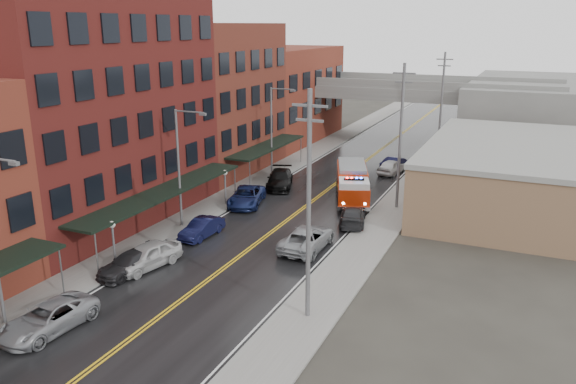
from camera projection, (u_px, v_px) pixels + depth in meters
The scene contains 31 objects.
road at pixel (294, 215), 45.60m from camera, with size 11.00×160.00×0.02m, color black.
sidewalk_left at pixel (217, 203), 48.41m from camera, with size 3.00×160.00×0.15m, color slate.
sidewalk_right at pixel (382, 227), 42.75m from camera, with size 3.00×160.00×0.15m, color slate.
curb_left at pixel (233, 205), 47.77m from camera, with size 0.30×160.00×0.15m, color gray.
curb_right at pixel (361, 224), 43.39m from camera, with size 0.30×160.00×0.15m, color gray.
brick_building_b at pixel (95, 106), 42.04m from camera, with size 9.00×20.00×18.00m, color #4C1614.
brick_building_c at pixel (216, 99), 57.80m from camera, with size 9.00×15.00×15.00m, color #5D211B.
brick_building_far at pixel (286, 95), 73.56m from camera, with size 9.00×20.00×12.00m, color maroon.
tan_building at pixel (515, 177), 47.44m from camera, with size 14.00×22.00×5.00m, color #876249.
right_far_block at pixel (544, 112), 72.51m from camera, with size 18.00×30.00×8.00m, color slate.
awning_1 at pixel (164, 192), 41.51m from camera, with size 2.60×18.00×3.09m.
awning_2 at pixel (268, 147), 56.84m from camera, with size 2.60×13.00×3.09m.
globe_lamp_1 at pixel (113, 233), 35.15m from camera, with size 0.44×0.44×3.12m.
globe_lamp_2 at pixel (225, 179), 47.42m from camera, with size 0.44×0.44×3.12m.
street_lamp_1 at pixel (181, 161), 41.39m from camera, with size 2.64×0.22×9.00m.
street_lamp_2 at pixel (274, 127), 55.41m from camera, with size 2.64×0.22×9.00m.
utility_pole_0 at pixel (309, 204), 27.86m from camera, with size 1.80×0.24×12.00m.
utility_pole_1 at pixel (401, 135), 45.38m from camera, with size 1.80×0.24×12.00m.
utility_pole_2 at pixel (441, 104), 62.90m from camera, with size 1.80×0.24×12.00m.
overpass at pixel (393, 97), 71.91m from camera, with size 40.00×10.00×7.50m.
fire_truck at pixel (352, 182), 49.04m from camera, with size 5.35×8.57×2.98m.
parked_car_left_2 at pixel (48, 318), 28.19m from camera, with size 2.37×5.14×1.43m, color gray.
parked_car_left_3 at pixel (130, 263), 34.80m from camera, with size 1.86×4.58×1.33m, color #242426.
parked_car_left_4 at pixel (147, 256), 35.55m from camera, with size 1.92×4.77×1.63m, color #B4B4B4.
parked_car_left_5 at pixel (202, 228), 40.74m from camera, with size 1.43×4.11×1.36m, color black.
parked_car_left_6 at pixel (247, 196), 47.97m from camera, with size 2.51×5.45×1.52m, color #151F4E.
parked_car_left_7 at pixel (280, 179), 53.15m from camera, with size 2.25×5.54×1.61m, color black.
parked_car_right_0 at pixel (307, 238), 38.55m from camera, with size 2.57×5.57×1.55m, color gray.
parked_car_right_1 at pixel (353, 216), 43.29m from camera, with size 1.92×4.73×1.37m, color #232426.
parked_car_right_2 at pixel (392, 167), 58.01m from camera, with size 1.77×4.41×1.50m, color silver.
parked_car_right_3 at pixel (396, 163), 59.49m from camera, with size 1.53×4.39×1.45m, color black.
Camera 1 is at (16.99, -9.66, 14.88)m, focal length 35.00 mm.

